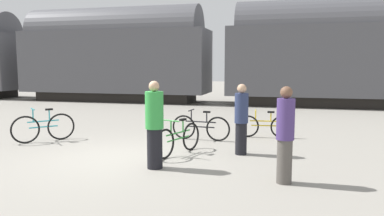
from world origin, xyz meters
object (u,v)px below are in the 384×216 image
at_px(freight_train, 218,51).
at_px(bicycle_green, 178,139).
at_px(bicycle_yellow, 265,126).
at_px(bicycle_black, 201,127).
at_px(person_in_purple, 285,135).
at_px(person_in_navy, 241,119).
at_px(bicycle_teal, 44,127).
at_px(person_in_green, 154,125).

bearing_deg(freight_train, bicycle_green, -84.08).
xyz_separation_m(bicycle_yellow, bicycle_black, (-1.76, -0.84, 0.02)).
bearing_deg(person_in_purple, person_in_navy, 44.04).
bearing_deg(bicycle_black, bicycle_teal, -162.89).
bearing_deg(bicycle_green, bicycle_teal, 172.73).
xyz_separation_m(person_in_purple, person_in_green, (-2.64, 0.35, 0.01)).
distance_m(freight_train, person_in_green, 13.46).
height_order(freight_train, bicycle_yellow, freight_train).
xyz_separation_m(bicycle_green, person_in_purple, (2.50, -1.63, 0.53)).
height_order(bicycle_yellow, bicycle_green, bicycle_green).
height_order(bicycle_teal, bicycle_black, bicycle_teal).
bearing_deg(freight_train, person_in_navy, -76.88).
height_order(freight_train, person_in_purple, freight_train).
relative_size(bicycle_black, person_in_purple, 0.97).
relative_size(freight_train, person_in_navy, 28.42).
height_order(person_in_green, person_in_navy, person_in_green).
height_order(bicycle_teal, person_in_navy, person_in_navy).
bearing_deg(bicycle_teal, freight_train, 75.93).
distance_m(person_in_purple, person_in_navy, 2.27).
bearing_deg(bicycle_green, person_in_navy, 15.05).
bearing_deg(person_in_purple, bicycle_green, 73.78).
distance_m(bicycle_yellow, person_in_navy, 2.37).
bearing_deg(person_in_purple, person_in_green, 99.31).
height_order(bicycle_green, bicycle_black, bicycle_green).
relative_size(bicycle_green, person_in_green, 0.93).
bearing_deg(bicycle_green, bicycle_yellow, 54.74).
bearing_deg(bicycle_teal, bicycle_green, -7.27).
distance_m(bicycle_black, person_in_green, 3.17).
height_order(freight_train, bicycle_black, freight_train).
xyz_separation_m(bicycle_yellow, person_in_green, (-2.03, -3.95, 0.56)).
distance_m(bicycle_green, person_in_purple, 3.03).
xyz_separation_m(bicycle_black, person_in_purple, (2.37, -3.46, 0.53)).
xyz_separation_m(freight_train, bicycle_yellow, (3.13, -9.32, -2.55)).
distance_m(bicycle_teal, person_in_navy, 5.60).
bearing_deg(person_in_purple, freight_train, 32.25).
xyz_separation_m(bicycle_yellow, bicycle_green, (-1.89, -2.67, 0.02)).
bearing_deg(bicycle_black, bicycle_green, -93.91).
relative_size(bicycle_teal, bicycle_black, 0.75).
bearing_deg(person_in_purple, bicycle_teal, 88.86).
height_order(bicycle_teal, bicycle_green, bicycle_teal).
relative_size(bicycle_yellow, person_in_green, 0.90).
relative_size(freight_train, person_in_purple, 27.24).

